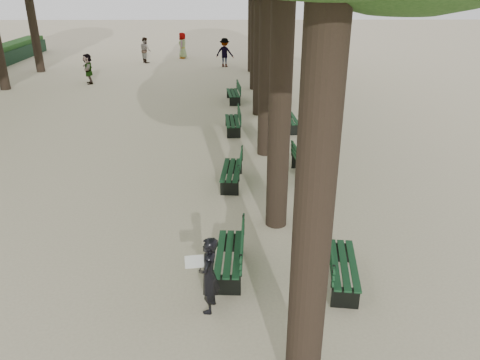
{
  "coord_description": "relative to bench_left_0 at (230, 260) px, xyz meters",
  "views": [
    {
      "loc": [
        0.52,
        -7.27,
        5.74
      ],
      "look_at": [
        0.6,
        3.0,
        1.2
      ],
      "focal_mm": 35.0,
      "sensor_mm": 36.0,
      "label": 1
    }
  ],
  "objects": [
    {
      "name": "bench_left_3",
      "position": [
        -0.0,
        14.25,
        0.0
      ],
      "size": [
        0.75,
        1.85,
        0.92
      ],
      "color": "black",
      "rests_on": "ground"
    },
    {
      "name": "pedestrian_e",
      "position": [
        -8.22,
        18.48,
        0.56
      ],
      "size": [
        0.83,
        1.57,
        1.67
      ],
      "primitive_type": "imported",
      "rotation": [
        0.0,
        0.0,
        5.05
      ],
      "color": "#262628",
      "rests_on": "ground"
    },
    {
      "name": "bench_right_2",
      "position": [
        2.27,
        9.84,
        0.0
      ],
      "size": [
        0.69,
        1.83,
        0.92
      ],
      "color": "black",
      "rests_on": "ground"
    },
    {
      "name": "bench_left_2",
      "position": [
        -0.0,
        9.51,
        0.0
      ],
      "size": [
        0.67,
        1.83,
        0.92
      ],
      "color": "black",
      "rests_on": "ground"
    },
    {
      "name": "bench_right_1",
      "position": [
        2.27,
        4.94,
        0.0
      ],
      "size": [
        0.77,
        1.85,
        0.92
      ],
      "color": "black",
      "rests_on": "ground"
    },
    {
      "name": "man_with_map",
      "position": [
        -0.35,
        -1.2,
        0.49
      ],
      "size": [
        0.64,
        0.65,
        1.52
      ],
      "color": "black",
      "rests_on": "ground"
    },
    {
      "name": "ground",
      "position": [
        -0.37,
        -0.95,
        -0.27
      ],
      "size": [
        120.0,
        120.0,
        0.0
      ],
      "primitive_type": "plane",
      "color": "#C6B895",
      "rests_on": "ground"
    },
    {
      "name": "pedestrian_c",
      "position": [
        5.0,
        24.13,
        0.55
      ],
      "size": [
        1.01,
        0.68,
        1.64
      ],
      "primitive_type": "imported",
      "rotation": [
        0.0,
        0.0,
        0.41
      ],
      "color": "#262628",
      "rests_on": "ground"
    },
    {
      "name": "bench_right_0",
      "position": [
        2.27,
        -0.41,
        0.0
      ],
      "size": [
        0.79,
        1.86,
        0.92
      ],
      "color": "black",
      "rests_on": "ground"
    },
    {
      "name": "pedestrian_d",
      "position": [
        -3.8,
        27.18,
        0.65
      ],
      "size": [
        0.44,
        0.92,
        1.84
      ],
      "primitive_type": "imported",
      "rotation": [
        0.0,
        0.0,
        4.63
      ],
      "color": "#262628",
      "rests_on": "ground"
    },
    {
      "name": "bench_right_3",
      "position": [
        2.27,
        14.21,
        0.0
      ],
      "size": [
        0.72,
        1.84,
        0.92
      ],
      "color": "black",
      "rests_on": "ground"
    },
    {
      "name": "bench_left_0",
      "position": [
        0.0,
        0.0,
        0.0
      ],
      "size": [
        0.65,
        1.82,
        0.92
      ],
      "color": "black",
      "rests_on": "ground"
    },
    {
      "name": "pedestrian_b",
      "position": [
        -0.62,
        23.71,
        0.66
      ],
      "size": [
        1.26,
        0.72,
        1.87
      ],
      "primitive_type": "imported",
      "rotation": [
        0.0,
        0.0,
        2.84
      ],
      "color": "#262628",
      "rests_on": "ground"
    },
    {
      "name": "bench_left_1",
      "position": [
        -0.0,
        4.48,
        0.0
      ],
      "size": [
        0.69,
        1.84,
        0.92
      ],
      "color": "black",
      "rests_on": "ground"
    },
    {
      "name": "pedestrian_a",
      "position": [
        -6.2,
        25.35,
        0.59
      ],
      "size": [
        0.75,
        0.89,
        1.73
      ],
      "primitive_type": "imported",
      "rotation": [
        0.0,
        0.0,
        2.15
      ],
      "color": "#262628",
      "rests_on": "ground"
    }
  ]
}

